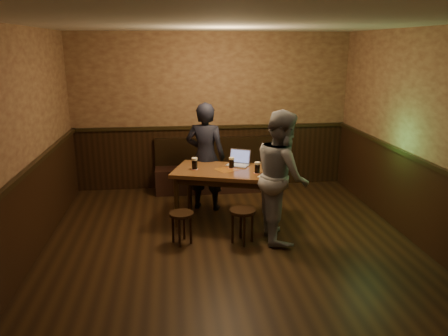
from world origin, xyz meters
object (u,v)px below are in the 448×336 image
bench (216,173)px  stool_right (243,216)px  pint_left (195,164)px  laptop (239,161)px  pint_mid (232,163)px  stool_left (182,219)px  pint_right (257,168)px  pub_table (227,177)px  person_suit (206,157)px  person_grey (282,176)px

bench → stool_right: 2.28m
bench → stool_right: bench is taller
pint_left → laptop: bearing=13.0°
bench → pint_mid: size_ratio=13.54×
bench → laptop: bearing=-80.6°
stool_left → pint_right: bearing=22.3°
bench → pint_right: (0.41, -1.75, 0.58)m
bench → pint_right: size_ratio=13.39×
bench → stool_left: (-0.69, -2.20, 0.04)m
pint_left → pub_table: bearing=-9.2°
pint_right → laptop: laptop is taller
stool_right → pint_left: pint_left is taller
stool_right → laptop: size_ratio=1.15×
pint_right → pub_table: bearing=150.6°
pint_mid → person_suit: person_suit is taller
pint_left → pint_mid: bearing=0.8°
person_suit → laptop: bearing=161.8°
stool_right → pint_mid: pint_mid is taller
stool_left → pint_left: (0.22, 0.76, 0.55)m
stool_left → person_grey: 1.45m
laptop → person_grey: person_grey is taller
pint_right → stool_right: bearing=-119.0°
stool_right → bench: bearing=93.0°
pint_right → person_suit: (-0.67, 0.82, -0.03)m
bench → laptop: (0.21, -1.28, 0.56)m
pint_left → bench: bearing=72.1°
pint_mid → person_suit: (-0.35, 0.51, -0.03)m
stool_right → pint_right: (0.29, 0.53, 0.52)m
pub_table → pint_left: bearing=-171.3°
stool_left → pint_mid: (0.77, 0.76, 0.54)m
pub_table → stool_right: 0.83m
pub_table → person_grey: 0.94m
pub_table → pint_mid: pint_mid is taller
pub_table → person_suit: (-0.26, 0.59, 0.16)m
person_grey → stool_left: bearing=91.9°
pub_table → pint_left: size_ratio=9.75×
stool_left → pint_right: pint_right is taller
stool_left → laptop: size_ratio=1.06×
laptop → person_suit: size_ratio=0.24×
pub_table → person_grey: person_grey is taller
stool_left → pint_left: size_ratio=2.49×
pint_left → pint_right: pint_left is taller
stool_left → person_grey: person_grey is taller
stool_left → pint_mid: pint_mid is taller
pint_left → pint_right: (0.87, -0.31, -0.01)m
stool_right → pint_mid: 0.99m
stool_right → pint_right: 0.79m
stool_left → pint_right: (1.10, 0.45, 0.55)m
pub_table → bench: bearing=107.9°
bench → pint_left: pint_left is taller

